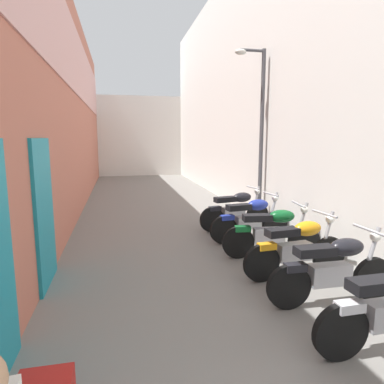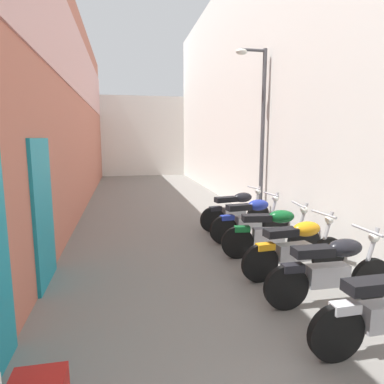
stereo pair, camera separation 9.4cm
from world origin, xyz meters
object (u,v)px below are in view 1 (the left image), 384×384
(motorcycle_seventh, at_px, (251,218))
(motorcycle_eighth, at_px, (236,209))
(motorcycle_fifth, at_px, (297,246))
(motorcycle_sixth, at_px, (272,231))
(street_lamp, at_px, (258,124))
(motorcycle_fourth, at_px, (334,268))

(motorcycle_seventh, distance_m, motorcycle_eighth, 0.95)
(motorcycle_fifth, xyz_separation_m, motorcycle_sixth, (-0.00, 0.91, 0.00))
(motorcycle_eighth, height_order, street_lamp, street_lamp)
(motorcycle_sixth, bearing_deg, motorcycle_eighth, 90.00)
(motorcycle_fourth, bearing_deg, motorcycle_seventh, 90.00)
(street_lamp, bearing_deg, motorcycle_fifth, -101.81)
(motorcycle_sixth, height_order, motorcycle_seventh, same)
(motorcycle_sixth, relative_size, motorcycle_seventh, 1.00)
(motorcycle_fifth, relative_size, motorcycle_sixth, 1.00)
(motorcycle_seventh, distance_m, street_lamp, 2.56)
(motorcycle_fourth, xyz_separation_m, motorcycle_seventh, (-0.00, 2.88, 0.00))
(motorcycle_sixth, relative_size, motorcycle_eighth, 1.00)
(motorcycle_fourth, height_order, street_lamp, street_lamp)
(motorcycle_fourth, relative_size, motorcycle_sixth, 1.00)
(motorcycle_eighth, bearing_deg, motorcycle_seventh, -90.00)
(motorcycle_fourth, distance_m, street_lamp, 4.77)
(motorcycle_eighth, bearing_deg, motorcycle_sixth, -90.00)
(motorcycle_seventh, bearing_deg, motorcycle_sixth, -90.00)
(motorcycle_seventh, xyz_separation_m, street_lamp, (0.69, 1.37, 2.05))
(motorcycle_fifth, relative_size, street_lamp, 0.43)
(motorcycle_fourth, height_order, motorcycle_eighth, same)
(motorcycle_sixth, xyz_separation_m, street_lamp, (0.69, 2.41, 2.05))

